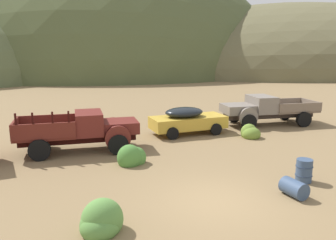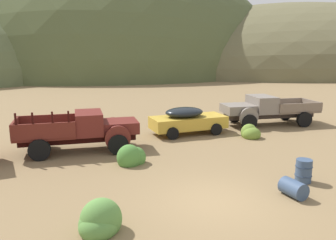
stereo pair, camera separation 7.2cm
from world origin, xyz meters
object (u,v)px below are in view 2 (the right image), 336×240
at_px(oil_drum_by_truck, 304,171).
at_px(oil_drum_foreground, 293,188).
at_px(truck_oxblood, 87,130).
at_px(car_faded_yellow, 190,120).
at_px(truck_primer_gray, 262,110).

height_order(oil_drum_by_truck, oil_drum_foreground, oil_drum_by_truck).
height_order(truck_oxblood, oil_drum_foreground, truck_oxblood).
distance_m(car_faded_yellow, oil_drum_foreground, 9.20).
bearing_deg(truck_oxblood, truck_primer_gray, 14.57).
height_order(car_faded_yellow, truck_primer_gray, truck_primer_gray).
bearing_deg(truck_oxblood, oil_drum_by_truck, -39.37).
bearing_deg(truck_primer_gray, oil_drum_foreground, 67.95).
height_order(truck_oxblood, truck_primer_gray, truck_oxblood).
bearing_deg(oil_drum_foreground, oil_drum_by_truck, 37.62).
height_order(truck_oxblood, oil_drum_by_truck, truck_oxblood).
bearing_deg(truck_primer_gray, oil_drum_by_truck, 71.50).
bearing_deg(oil_drum_foreground, truck_primer_gray, 60.61).
xyz_separation_m(car_faded_yellow, oil_drum_by_truck, (1.01, -8.24, -0.38)).
distance_m(truck_primer_gray, oil_drum_foreground, 11.18).
bearing_deg(car_faded_yellow, truck_oxblood, -168.16).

